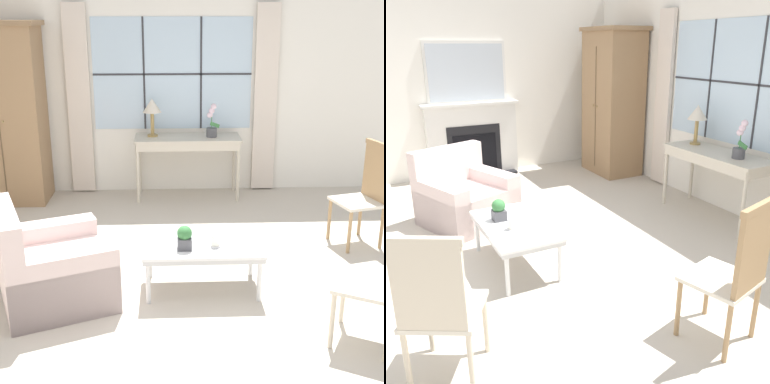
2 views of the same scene
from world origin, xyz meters
The scene contains 14 objects.
ground_plane centered at (0.00, 0.00, 0.00)m, with size 14.00×14.00×0.00m, color #BCB2A3.
wall_back_windowed centered at (0.00, 3.02, 1.39)m, with size 7.20×0.14×2.80m.
wall_left centered at (-3.03, 0.60, 1.40)m, with size 0.06×7.20×2.80m, color white.
fireplace centered at (-2.91, 0.59, 0.68)m, with size 0.34×1.47×2.04m.
armoire centered at (-2.08, 2.64, 1.13)m, with size 0.99×0.68×2.24m.
console_table centered at (0.18, 2.68, 0.72)m, with size 1.35×0.53×0.81m.
table_lamp centered at (-0.27, 2.73, 1.18)m, with size 0.24×0.24×0.49m.
potted_orchid centered at (0.49, 2.67, 0.97)m, with size 0.17×0.14×0.43m.
armchair_upholstered centered at (-1.05, 0.00, 0.28)m, with size 1.14×1.16×0.86m.
side_chair_wooden centered at (1.98, 1.08, 0.60)m, with size 0.54×0.54×1.08m.
accent_chair_wooden centered at (1.44, -0.75, 0.58)m, with size 0.60×0.60×1.04m.
coffee_table centered at (0.22, 0.15, 0.38)m, with size 1.03×0.58×0.42m.
potted_plant_small centered at (0.06, 0.06, 0.53)m, with size 0.13×0.13×0.21m.
pillar_candle centered at (0.33, 0.10, 0.47)m, with size 0.10×0.10×0.12m.
Camera 2 is at (3.71, -1.01, 2.00)m, focal length 40.00 mm.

